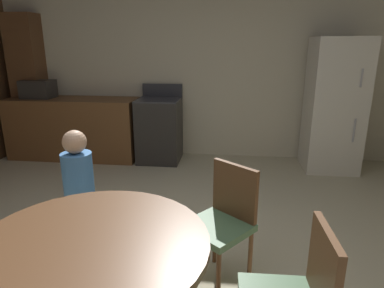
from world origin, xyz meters
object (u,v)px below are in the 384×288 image
refrigerator (334,106)px  chair_northeast (224,218)px  person_child (80,197)px  microwave (38,89)px  dining_table (93,269)px  oven_range (160,130)px

refrigerator → chair_northeast: size_ratio=2.02×
person_child → microwave: bearing=-173.4°
chair_northeast → person_child: person_child is taller
microwave → dining_table: bearing=-56.7°
oven_range → refrigerator: 2.43m
oven_range → refrigerator: bearing=-1.3°
oven_range → dining_table: (0.37, -3.33, 0.13)m
microwave → chair_northeast: size_ratio=0.51×
refrigerator → microwave: bearing=179.3°
microwave → dining_table: microwave is taller
chair_northeast → person_child: bearing=-53.5°
refrigerator → microwave: 4.21m
chair_northeast → dining_table: bearing=0.0°
microwave → person_child: microwave is taller
refrigerator → dining_table: 3.86m
refrigerator → person_child: refrigerator is taller
microwave → oven_range: bearing=0.1°
microwave → chair_northeast: microwave is taller
oven_range → microwave: bearing=-179.9°
microwave → person_child: 3.08m
refrigerator → dining_table: refrigerator is taller
refrigerator → dining_table: (-2.02, -3.27, -0.28)m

